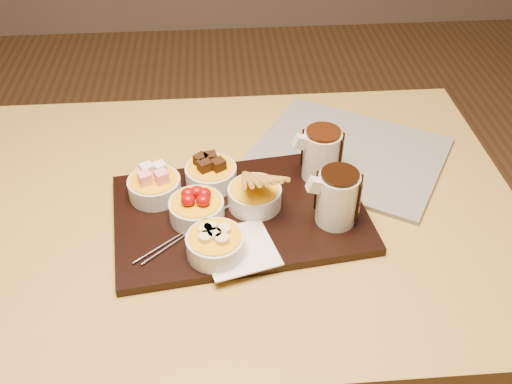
{
  "coord_description": "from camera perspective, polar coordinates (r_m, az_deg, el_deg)",
  "views": [
    {
      "loc": [
        0.03,
        -0.83,
        1.47
      ],
      "look_at": [
        0.09,
        -0.04,
        0.81
      ],
      "focal_mm": 40.0,
      "sensor_mm": 36.0,
      "label": 1
    }
  ],
  "objects": [
    {
      "name": "bowl_marshmallows",
      "position": [
        1.1,
        -10.09,
        0.45
      ],
      "size": [
        0.1,
        0.1,
        0.04
      ],
      "primitive_type": "cylinder",
      "color": "silver",
      "rests_on": "serving_board"
    },
    {
      "name": "pitcher_milk_chocolate",
      "position": [
        1.11,
        6.57,
        3.68
      ],
      "size": [
        0.08,
        0.08,
        0.1
      ],
      "primitive_type": "cylinder",
      "rotation": [
        0.0,
        0.0,
        0.13
      ],
      "color": "silver",
      "rests_on": "serving_board"
    },
    {
      "name": "bowl_bananas",
      "position": [
        0.97,
        -4.07,
        -5.32
      ],
      "size": [
        0.1,
        0.1,
        0.04
      ],
      "primitive_type": "cylinder",
      "color": "silver",
      "rests_on": "serving_board"
    },
    {
      "name": "bowl_cake",
      "position": [
        1.11,
        -4.51,
        1.66
      ],
      "size": [
        0.1,
        0.1,
        0.04
      ],
      "primitive_type": "cylinder",
      "color": "silver",
      "rests_on": "serving_board"
    },
    {
      "name": "bowl_biscotti",
      "position": [
        1.06,
        -0.14,
        -0.49
      ],
      "size": [
        0.1,
        0.1,
        0.04
      ],
      "primitive_type": "cylinder",
      "color": "silver",
      "rests_on": "serving_board"
    },
    {
      "name": "napkin",
      "position": [
        0.98,
        -1.71,
        -5.72
      ],
      "size": [
        0.15,
        0.15,
        0.0
      ],
      "primitive_type": "cube",
      "rotation": [
        0.0,
        0.0,
        0.27
      ],
      "color": "white",
      "rests_on": "serving_board"
    },
    {
      "name": "bowl_strawberries",
      "position": [
        1.04,
        -5.95,
        -1.81
      ],
      "size": [
        0.1,
        0.1,
        0.04
      ],
      "primitive_type": "cylinder",
      "color": "silver",
      "rests_on": "serving_board"
    },
    {
      "name": "newspaper",
      "position": [
        1.24,
        9.25,
        3.84
      ],
      "size": [
        0.48,
        0.46,
        0.01
      ],
      "primitive_type": "cube",
      "rotation": [
        0.0,
        0.0,
        -0.55
      ],
      "color": "beige",
      "rests_on": "dining_table"
    },
    {
      "name": "dining_table",
      "position": [
        1.17,
        -4.51,
        -4.9
      ],
      "size": [
        1.2,
        0.8,
        0.75
      ],
      "color": "#BC9645",
      "rests_on": "ground"
    },
    {
      "name": "serving_board",
      "position": [
        1.06,
        -1.61,
        -2.19
      ],
      "size": [
        0.49,
        0.36,
        0.02
      ],
      "primitive_type": "cube",
      "rotation": [
        0.0,
        0.0,
        0.13
      ],
      "color": "black",
      "rests_on": "dining_table"
    },
    {
      "name": "fondue_skewers",
      "position": [
        1.03,
        -6.27,
        -3.43
      ],
      "size": [
        0.19,
        0.22,
        0.01
      ],
      "primitive_type": null,
      "rotation": [
        0.0,
        0.0,
        -0.89
      ],
      "color": "silver",
      "rests_on": "serving_board"
    },
    {
      "name": "pitcher_dark_chocolate",
      "position": [
        1.02,
        8.14,
        -0.65
      ],
      "size": [
        0.08,
        0.08,
        0.1
      ],
      "primitive_type": "cylinder",
      "rotation": [
        0.0,
        0.0,
        0.13
      ],
      "color": "silver",
      "rests_on": "serving_board"
    }
  ]
}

